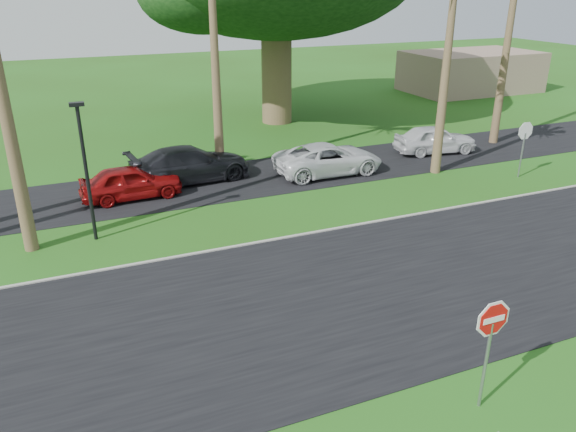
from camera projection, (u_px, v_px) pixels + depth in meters
The scene contains 12 objects.
ground at pixel (381, 333), 13.94m from camera, with size 120.00×120.00×0.00m, color #244B12.
road at pixel (343, 294), 15.63m from camera, with size 120.00×8.00×0.02m, color black.
parking_strip at pixel (230, 180), 24.56m from camera, with size 120.00×5.00×0.02m, color black.
curb at pixel (287, 237), 19.07m from camera, with size 120.00×0.12×0.06m, color gray.
stop_sign_near at pixel (491, 333), 10.88m from camera, with size 1.05×0.07×2.62m.
stop_sign_far at pixel (524, 138), 24.34m from camera, with size 1.05×0.07×2.62m.
streetlight_right at pixel (85, 164), 17.99m from camera, with size 0.45×0.25×4.64m.
building_far at pixel (471, 71), 44.03m from camera, with size 10.00×6.00×3.00m, color gray.
car_red at pixel (131, 182), 22.31m from camera, with size 1.59×3.96×1.35m, color maroon.
car_dark at pixel (190, 165), 24.18m from camera, with size 2.14×5.26×1.53m, color black.
car_minivan at pixel (328, 159), 25.18m from camera, with size 2.27×4.92×1.37m, color silver.
car_pickup at pixel (435, 140), 28.24m from camera, with size 1.65×4.10×1.40m, color silver.
Camera 1 is at (-6.68, -9.91, 8.09)m, focal length 35.00 mm.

